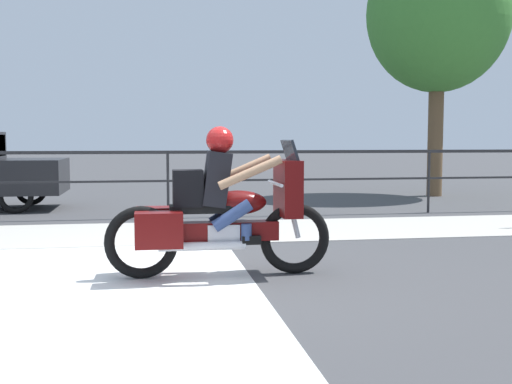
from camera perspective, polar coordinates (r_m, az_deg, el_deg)
The scene contains 6 objects.
ground_plane at distance 6.76m, azimuth -6.54°, elevation -7.79°, with size 120.00×120.00×0.00m, color #424244.
sidewalk_band at distance 10.10m, azimuth -7.50°, elevation -3.57°, with size 44.00×2.40×0.01m, color #B7B2A8.
crosswalk_band at distance 6.61m, azimuth -16.31°, elevation -8.22°, with size 3.69×6.00×0.01m, color silver.
fence_railing at distance 11.90m, azimuth -7.85°, elevation 2.39°, with size 36.00×0.05×1.24m.
motorcycle at distance 6.81m, azimuth -3.27°, elevation -1.64°, with size 2.41×0.76×1.60m.
tree_behind_sign at distance 17.15m, azimuth 15.89°, elevation 14.93°, with size 3.55×3.55×6.51m.
Camera 1 is at (-0.31, -6.59, 1.47)m, focal length 45.00 mm.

